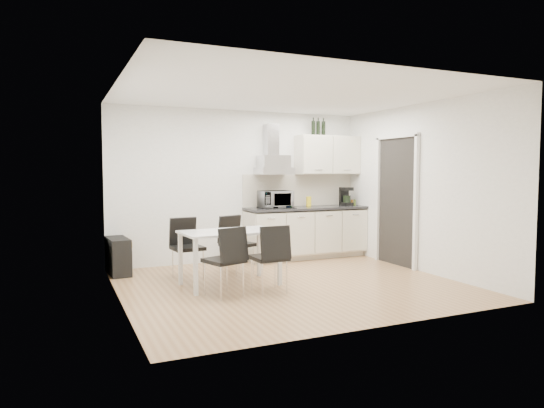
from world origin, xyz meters
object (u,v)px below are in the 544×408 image
at_px(dining_table, 230,237).
at_px(chair_near_left, 224,261).
at_px(guitar_amp, 118,256).
at_px(chair_far_right, 238,245).
at_px(chair_far_left, 188,249).
at_px(chair_near_right, 269,258).
at_px(floor_speaker, 229,253).
at_px(kitchenette, 307,212).

xyz_separation_m(dining_table, chair_near_left, (-0.26, -0.53, -0.22)).
bearing_deg(guitar_amp, chair_far_right, -27.22).
relative_size(chair_far_left, chair_near_left, 1.00).
height_order(chair_near_right, guitar_amp, chair_near_right).
bearing_deg(floor_speaker, chair_far_left, -158.86).
bearing_deg(guitar_amp, chair_near_left, -64.70).
height_order(chair_far_left, chair_near_right, same).
bearing_deg(dining_table, guitar_amp, 130.93).
distance_m(chair_far_right, guitar_amp, 1.81).
xyz_separation_m(chair_far_right, chair_near_left, (-0.60, -1.16, 0.00)).
bearing_deg(chair_far_left, kitchenette, -167.07).
distance_m(chair_far_left, chair_near_left, 1.15).
distance_m(chair_near_right, floor_speaker, 2.20).
distance_m(chair_near_right, guitar_amp, 2.54).
bearing_deg(chair_near_right, kitchenette, 49.38).
height_order(guitar_amp, floor_speaker, guitar_amp).
relative_size(dining_table, chair_near_right, 1.53).
xyz_separation_m(chair_far_right, floor_speaker, (0.19, 0.95, -0.29)).
height_order(chair_near_left, chair_near_right, same).
bearing_deg(chair_far_left, floor_speaker, -140.63).
xyz_separation_m(chair_far_left, chair_near_right, (0.76, -1.19, 0.00)).
bearing_deg(dining_table, chair_near_right, -64.07).
height_order(chair_far_left, chair_near_left, same).
xyz_separation_m(kitchenette, chair_far_right, (-1.61, -0.79, -0.39)).
relative_size(kitchenette, chair_near_left, 2.86).
relative_size(chair_far_left, guitar_amp, 1.29).
height_order(dining_table, guitar_amp, dining_table).
height_order(chair_far_right, chair_near_right, same).
distance_m(chair_far_left, chair_near_right, 1.41).
bearing_deg(floor_speaker, dining_table, -132.70).
distance_m(dining_table, guitar_amp, 1.92).
bearing_deg(chair_far_left, chair_near_left, 92.85).
bearing_deg(chair_near_right, chair_far_left, 121.19).
relative_size(guitar_amp, floor_speaker, 2.24).
bearing_deg(chair_near_left, kitchenette, 23.51).
xyz_separation_m(chair_near_right, guitar_amp, (-1.65, 1.92, -0.16)).
relative_size(chair_far_left, chair_near_right, 1.00).
xyz_separation_m(dining_table, chair_near_right, (0.33, -0.58, -0.22)).
bearing_deg(chair_near_left, chair_far_right, 44.72).
bearing_deg(chair_near_right, guitar_amp, 129.18).
bearing_deg(kitchenette, guitar_amp, -178.52).
distance_m(kitchenette, chair_near_left, 2.98).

